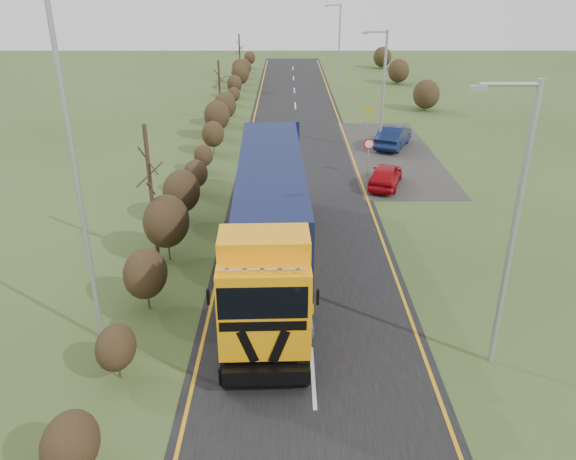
{
  "coord_description": "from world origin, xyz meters",
  "views": [
    {
      "loc": [
        -0.81,
        -18.04,
        11.42
      ],
      "look_at": [
        -0.77,
        1.98,
        2.33
      ],
      "focal_mm": 35.0,
      "sensor_mm": 36.0,
      "label": 1
    }
  ],
  "objects_px": {
    "lorry": "(270,213)",
    "car_red_hatchback": "(385,175)",
    "streetlight_near": "(511,221)",
    "car_blue_sedan": "(393,137)",
    "speed_sign": "(369,150)"
  },
  "relations": [
    {
      "from": "streetlight_near",
      "to": "speed_sign",
      "type": "xyz_separation_m",
      "value": [
        -1.49,
        18.49,
        -3.27
      ]
    },
    {
      "from": "car_red_hatchback",
      "to": "streetlight_near",
      "type": "xyz_separation_m",
      "value": [
        0.68,
        -16.58,
        4.26
      ]
    },
    {
      "from": "car_blue_sedan",
      "to": "car_red_hatchback",
      "type": "bearing_deg",
      "value": 101.06
    },
    {
      "from": "lorry",
      "to": "car_red_hatchback",
      "type": "distance_m",
      "value": 12.3
    },
    {
      "from": "car_blue_sedan",
      "to": "streetlight_near",
      "type": "relative_size",
      "value": 0.53
    },
    {
      "from": "lorry",
      "to": "car_red_hatchback",
      "type": "xyz_separation_m",
      "value": [
        6.5,
        10.27,
        -1.88
      ]
    },
    {
      "from": "lorry",
      "to": "speed_sign",
      "type": "relative_size",
      "value": 6.84
    },
    {
      "from": "lorry",
      "to": "car_red_hatchback",
      "type": "height_order",
      "value": "lorry"
    },
    {
      "from": "lorry",
      "to": "car_blue_sedan",
      "type": "bearing_deg",
      "value": 63.9
    },
    {
      "from": "car_red_hatchback",
      "to": "speed_sign",
      "type": "bearing_deg",
      "value": -49.17
    },
    {
      "from": "car_red_hatchback",
      "to": "speed_sign",
      "type": "relative_size",
      "value": 1.71
    },
    {
      "from": "lorry",
      "to": "streetlight_near",
      "type": "bearing_deg",
      "value": -43.18
    },
    {
      "from": "lorry",
      "to": "car_blue_sedan",
      "type": "xyz_separation_m",
      "value": [
        8.41,
        18.67,
        -1.8
      ]
    },
    {
      "from": "car_blue_sedan",
      "to": "streetlight_near",
      "type": "xyz_separation_m",
      "value": [
        -1.23,
        -24.99,
        4.17
      ]
    },
    {
      "from": "lorry",
      "to": "car_red_hatchback",
      "type": "relative_size",
      "value": 4.01
    }
  ]
}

